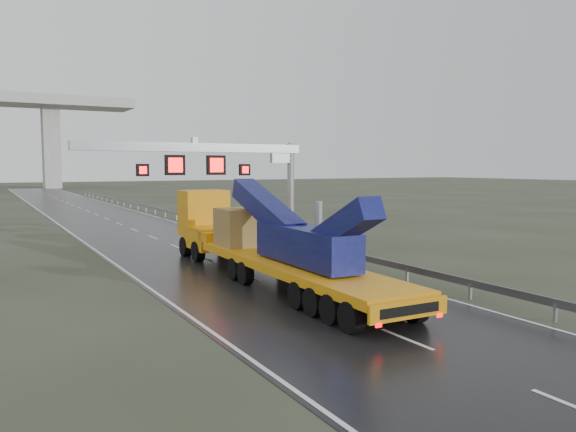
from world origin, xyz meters
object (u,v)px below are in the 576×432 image
striped_barrier (276,238)px  exit_sign_pair (350,232)px  heavy_haul_truck (253,238)px  sign_gantry (226,166)px

striped_barrier → exit_sign_pair: bearing=-108.8°
heavy_haul_truck → exit_sign_pair: 7.03m
sign_gantry → exit_sign_pair: (5.27, -6.43, -3.88)m
heavy_haul_truck → sign_gantry: bearing=78.4°
sign_gantry → heavy_haul_truck: (-1.68, -7.49, -3.69)m
heavy_haul_truck → striped_barrier: heavy_haul_truck is taller
sign_gantry → striped_barrier: size_ratio=15.23×
exit_sign_pair → heavy_haul_truck: bearing=-158.5°
sign_gantry → striped_barrier: bearing=19.1°
sign_gantry → exit_sign_pair: sign_gantry is taller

